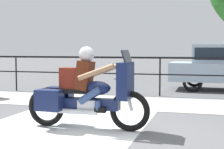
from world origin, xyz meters
name	(u,v)px	position (x,y,z in m)	size (l,w,h in m)	color
ground_plane	(121,133)	(0.00, 0.00, 0.00)	(120.00, 120.00, 0.00)	#565659
sidewalk_band	(152,103)	(0.00, 3.40, 0.01)	(44.00, 2.40, 0.01)	#A8A59E
crosswalk_band	(54,131)	(-1.20, -0.20, 0.00)	(3.03, 6.00, 0.01)	silver
fence_railing	(160,65)	(0.00, 4.99, 0.97)	(36.00, 0.05, 1.24)	black
motorcycle	(86,92)	(-0.72, 0.18, 0.68)	(2.38, 0.76, 1.53)	black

